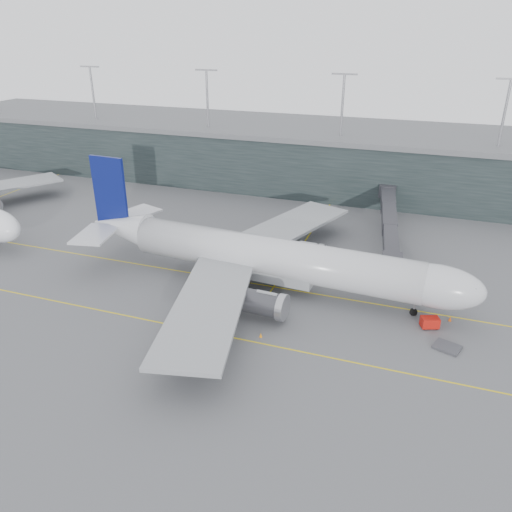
% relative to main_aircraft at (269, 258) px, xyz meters
% --- Properties ---
extents(ground, '(320.00, 320.00, 0.00)m').
position_rel_main_aircraft_xyz_m(ground, '(-4.20, 4.15, -5.29)').
color(ground, '#515155').
rests_on(ground, ground).
extents(taxiline_a, '(160.00, 0.25, 0.02)m').
position_rel_main_aircraft_xyz_m(taxiline_a, '(-4.20, 0.15, -5.28)').
color(taxiline_a, yellow).
rests_on(taxiline_a, ground).
extents(taxiline_b, '(160.00, 0.25, 0.02)m').
position_rel_main_aircraft_xyz_m(taxiline_b, '(-4.20, -15.85, -5.28)').
color(taxiline_b, yellow).
rests_on(taxiline_b, ground).
extents(taxiline_lead_main, '(0.25, 60.00, 0.02)m').
position_rel_main_aircraft_xyz_m(taxiline_lead_main, '(0.80, 24.15, -5.28)').
color(taxiline_lead_main, yellow).
rests_on(taxiline_lead_main, ground).
extents(taxiline_lead_adj, '(0.25, 60.00, 0.02)m').
position_rel_main_aircraft_xyz_m(taxiline_lead_adj, '(-79.20, 24.15, -5.28)').
color(taxiline_lead_adj, yellow).
rests_on(taxiline_lead_adj, ground).
extents(terminal, '(240.00, 36.00, 29.00)m').
position_rel_main_aircraft_xyz_m(terminal, '(-4.20, 62.15, 2.33)').
color(terminal, black).
rests_on(terminal, ground).
extents(main_aircraft, '(67.27, 63.14, 18.86)m').
position_rel_main_aircraft_xyz_m(main_aircraft, '(0.00, 0.00, 0.00)').
color(main_aircraft, silver).
rests_on(main_aircraft, ground).
extents(jet_bridge, '(8.37, 43.10, 6.32)m').
position_rel_main_aircraft_xyz_m(jet_bridge, '(16.78, 27.89, -0.56)').
color(jet_bridge, '#2E2E33').
rests_on(jet_bridge, ground).
extents(gse_cart, '(2.86, 2.36, 1.67)m').
position_rel_main_aircraft_xyz_m(gse_cart, '(25.49, -4.11, -4.36)').
color(gse_cart, '#B9150D').
rests_on(gse_cart, ground).
extents(baggage_dolly, '(3.99, 3.58, 0.33)m').
position_rel_main_aircraft_xyz_m(baggage_dolly, '(27.94, -8.53, -5.09)').
color(baggage_dolly, '#3C3D42').
rests_on(baggage_dolly, ground).
extents(uld_a, '(2.54, 2.15, 2.09)m').
position_rel_main_aircraft_xyz_m(uld_a, '(-7.71, 14.33, -4.20)').
color(uld_a, '#37373C').
rests_on(uld_a, ground).
extents(uld_b, '(2.64, 2.37, 2.00)m').
position_rel_main_aircraft_xyz_m(uld_b, '(-5.81, 15.14, -4.24)').
color(uld_b, '#37373C').
rests_on(uld_b, ground).
extents(uld_c, '(2.41, 2.16, 1.82)m').
position_rel_main_aircraft_xyz_m(uld_c, '(-4.64, 15.47, -4.34)').
color(uld_c, '#37373C').
rests_on(uld_c, ground).
extents(cone_nose, '(0.47, 0.47, 0.75)m').
position_rel_main_aircraft_xyz_m(cone_nose, '(28.28, -1.15, -4.92)').
color(cone_nose, '#D7500B').
rests_on(cone_nose, ground).
extents(cone_wing_stbd, '(0.41, 0.41, 0.65)m').
position_rel_main_aircraft_xyz_m(cone_wing_stbd, '(3.60, -14.43, -4.97)').
color(cone_wing_stbd, orange).
rests_on(cone_wing_stbd, ground).
extents(cone_wing_port, '(0.40, 0.40, 0.64)m').
position_rel_main_aircraft_xyz_m(cone_wing_port, '(4.08, 16.39, -4.97)').
color(cone_wing_port, orange).
rests_on(cone_wing_port, ground).
extents(cone_tail, '(0.43, 0.43, 0.69)m').
position_rel_main_aircraft_xyz_m(cone_tail, '(-11.90, -7.32, -4.95)').
color(cone_tail, orange).
rests_on(cone_tail, ground).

